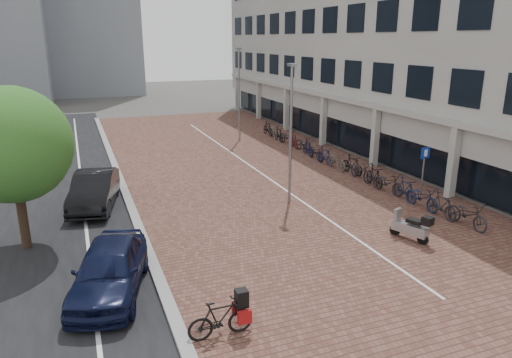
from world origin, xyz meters
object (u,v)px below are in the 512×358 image
object	(u,v)px
car_dark	(94,190)
scooter_front	(410,226)
car_navy	(109,269)
hero_bike	(220,318)
parking_sign	(424,165)

from	to	relation	value
car_dark	scooter_front	world-z (taller)	car_dark
car_navy	hero_bike	size ratio (longest dim) A/B	2.67
scooter_front	parking_sign	world-z (taller)	parking_sign
hero_bike	scooter_front	bearing A→B (deg)	-69.44
hero_bike	scooter_front	xyz separation A→B (m)	(8.12, 3.08, 0.03)
car_navy	car_dark	size ratio (longest dim) A/B	0.96
car_dark	hero_bike	world-z (taller)	car_dark
scooter_front	hero_bike	bearing A→B (deg)	-179.35
hero_bike	scooter_front	distance (m)	8.69
car_dark	scooter_front	distance (m)	13.11
scooter_front	parking_sign	distance (m)	5.18
car_navy	hero_bike	xyz separation A→B (m)	(2.34, -3.16, -0.24)
car_dark	hero_bike	xyz separation A→B (m)	(2.34, -10.98, -0.24)
car_dark	hero_bike	bearing A→B (deg)	-66.02
hero_bike	parking_sign	bearing A→B (deg)	-60.33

